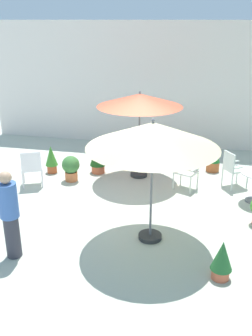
% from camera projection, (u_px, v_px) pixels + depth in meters
% --- Properties ---
extents(ground_plane, '(60.00, 60.00, 0.00)m').
position_uv_depth(ground_plane, '(128.00, 203.00, 8.52)').
color(ground_plane, beige).
extents(villa_facade, '(11.17, 0.30, 3.84)m').
position_uv_depth(villa_facade, '(158.00, 85.00, 11.90)').
color(villa_facade, white).
rests_on(villa_facade, ground).
extents(patio_umbrella_0, '(2.32, 2.32, 2.31)m').
position_uv_depth(patio_umbrella_0, '(153.00, 136.00, 6.40)').
color(patio_umbrella_0, '#2D2D2D').
rests_on(patio_umbrella_0, ground).
extents(patio_umbrella_1, '(2.14, 2.14, 2.23)m').
position_uv_depth(patio_umbrella_1, '(140.00, 101.00, 9.25)').
color(patio_umbrella_1, '#2D2D2D').
rests_on(patio_umbrella_1, ground).
extents(patio_chair_0, '(0.62, 0.59, 0.92)m').
position_uv_depth(patio_chair_0, '(32.00, 166.00, 9.18)').
color(patio_chair_0, white).
rests_on(patio_chair_0, ground).
extents(patio_chair_1, '(0.62, 0.59, 0.93)m').
position_uv_depth(patio_chair_1, '(188.00, 167.00, 9.11)').
color(patio_chair_1, white).
rests_on(patio_chair_1, ground).
extents(patio_chair_2, '(0.64, 0.63, 0.91)m').
position_uv_depth(patio_chair_2, '(233.00, 167.00, 9.15)').
color(patio_chair_2, white).
rests_on(patio_chair_2, ground).
extents(potted_plant_0, '(0.36, 0.36, 0.65)m').
position_uv_depth(potted_plant_0, '(213.00, 160.00, 10.18)').
color(potted_plant_0, '#B15A2E').
rests_on(potted_plant_0, ground).
extents(potted_plant_1, '(0.45, 0.45, 0.66)m').
position_uv_depth(potted_plant_1, '(71.00, 167.00, 9.56)').
color(potted_plant_1, '#C96F40').
rests_on(potted_plant_1, ground).
extents(potted_plant_2, '(0.30, 0.30, 0.89)m').
position_uv_depth(potted_plant_2, '(193.00, 151.00, 10.49)').
color(potted_plant_2, '#A7492E').
rests_on(potted_plant_2, ground).
extents(potted_plant_4, '(0.34, 0.34, 0.68)m').
position_uv_depth(potted_plant_4, '(222.00, 259.00, 5.91)').
color(potted_plant_4, '#CA6242').
rests_on(potted_plant_4, ground).
extents(potted_plant_5, '(0.33, 0.33, 0.75)m').
position_uv_depth(potted_plant_5, '(51.00, 158.00, 10.05)').
color(potted_plant_5, '#B9542E').
rests_on(potted_plant_5, ground).
extents(potted_plant_6, '(0.43, 0.43, 0.85)m').
position_uv_depth(potted_plant_6, '(98.00, 157.00, 10.03)').
color(potted_plant_6, '#D0613F').
rests_on(potted_plant_6, ground).
extents(standing_person, '(0.38, 0.38, 1.59)m').
position_uv_depth(standing_person, '(10.00, 214.00, 6.32)').
color(standing_person, '#33333D').
rests_on(standing_person, ground).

